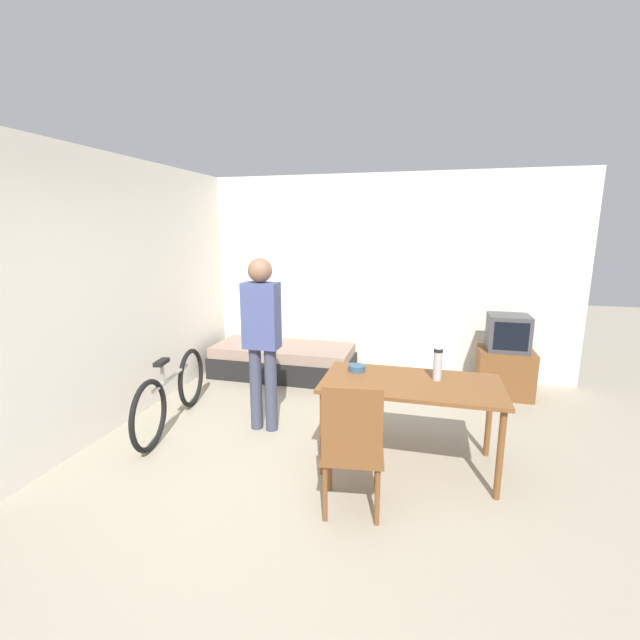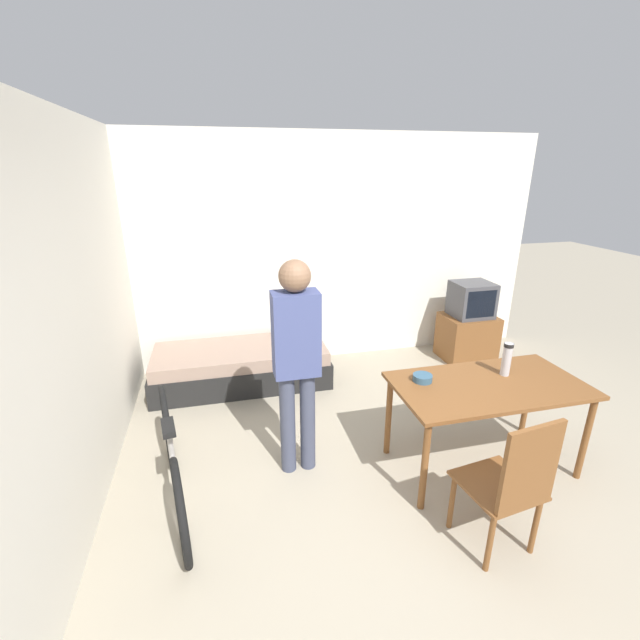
# 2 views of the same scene
# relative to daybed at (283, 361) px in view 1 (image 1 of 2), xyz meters

# --- Properties ---
(ground_plane) EXTENTS (20.00, 20.00, 0.00)m
(ground_plane) POSITION_rel_daybed_xyz_m (1.09, -2.79, -0.21)
(ground_plane) COLOR #9E937F
(wall_back) EXTENTS (5.39, 0.06, 2.70)m
(wall_back) POSITION_rel_daybed_xyz_m (1.09, 0.51, 1.14)
(wall_back) COLOR silver
(wall_back) RESTS_ON ground_plane
(wall_left) EXTENTS (0.06, 4.27, 2.70)m
(wall_left) POSITION_rel_daybed_xyz_m (-1.14, -1.15, 1.14)
(wall_left) COLOR silver
(wall_left) RESTS_ON ground_plane
(daybed) EXTENTS (1.92, 0.80, 0.43)m
(daybed) POSITION_rel_daybed_xyz_m (0.00, 0.00, 0.00)
(daybed) COLOR black
(daybed) RESTS_ON ground_plane
(tv) EXTENTS (0.63, 0.50, 0.99)m
(tv) POSITION_rel_daybed_xyz_m (2.83, 0.01, 0.23)
(tv) COLOR brown
(tv) RESTS_ON ground_plane
(dining_table) EXTENTS (1.46, 0.77, 0.75)m
(dining_table) POSITION_rel_daybed_xyz_m (1.79, -1.89, 0.46)
(dining_table) COLOR brown
(dining_table) RESTS_ON ground_plane
(wooden_chair) EXTENTS (0.49, 0.49, 0.99)m
(wooden_chair) POSITION_rel_daybed_xyz_m (1.44, -2.68, 0.33)
(wooden_chair) COLOR brown
(wooden_chair) RESTS_ON ground_plane
(bicycle) EXTENTS (0.33, 1.65, 0.75)m
(bicycle) POSITION_rel_daybed_xyz_m (-0.59, -1.72, 0.13)
(bicycle) COLOR black
(bicycle) RESTS_ON ground_plane
(person_standing) EXTENTS (0.34, 0.23, 1.72)m
(person_standing) POSITION_rel_daybed_xyz_m (0.34, -1.57, 0.80)
(person_standing) COLOR #3D4256
(person_standing) RESTS_ON ground_plane
(thermos_flask) EXTENTS (0.07, 0.07, 0.27)m
(thermos_flask) POSITION_rel_daybed_xyz_m (1.99, -1.79, 0.69)
(thermos_flask) COLOR #B7B7BC
(thermos_flask) RESTS_ON dining_table
(mate_bowl) EXTENTS (0.15, 0.15, 0.05)m
(mate_bowl) POSITION_rel_daybed_xyz_m (1.31, -1.73, 0.56)
(mate_bowl) COLOR #335670
(mate_bowl) RESTS_ON dining_table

